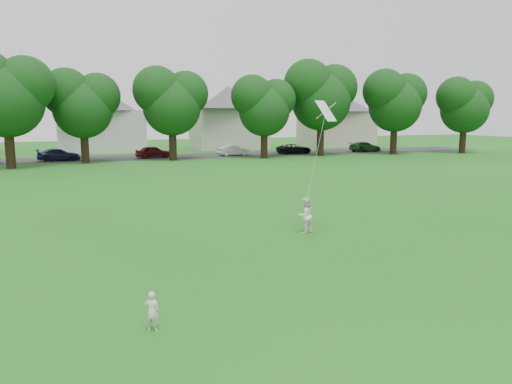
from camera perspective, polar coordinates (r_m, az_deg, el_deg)
name	(u,v)px	position (r m, az deg, el deg)	size (l,w,h in m)	color
ground	(262,301)	(12.16, 0.68, -12.31)	(160.00, 160.00, 0.00)	#185613
street	(109,158)	(52.88, -16.41, 3.70)	(90.00, 7.00, 0.01)	#2D2D30
toddler	(152,311)	(10.63, -11.80, -13.22)	(0.31, 0.20, 0.85)	silver
older_boy	(305,215)	(18.68, 5.63, -2.68)	(0.66, 0.51, 1.35)	white
kite	(315,161)	(18.11, 6.78, 3.56)	(1.03, 0.92, 3.96)	white
tree_row	(140,93)	(47.17, -13.11, 10.91)	(81.21, 9.87, 10.49)	black
parked_cars	(117,153)	(51.90, -15.60, 4.30)	(62.92, 2.53, 1.24)	black
house_row	(99,111)	(62.67, -17.49, 8.82)	(77.07, 14.20, 10.17)	silver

